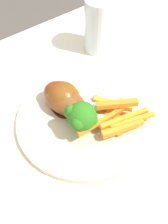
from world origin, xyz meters
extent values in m
cube|color=silver|center=(0.00, 0.00, 0.71)|extent=(1.00, 0.74, 0.03)
cylinder|color=#ACA695|center=(-0.44, -0.31, 0.35)|extent=(0.06, 0.06, 0.70)
cylinder|color=beige|center=(0.05, -0.05, 0.74)|extent=(0.26, 0.26, 0.01)
cylinder|color=#79AD4D|center=(0.07, -0.03, 0.75)|extent=(0.02, 0.02, 0.02)
sphere|color=#2C7E2D|center=(0.07, -0.03, 0.78)|extent=(0.04, 0.04, 0.04)
sphere|color=#2C7E2D|center=(0.08, -0.05, 0.79)|extent=(0.02, 0.02, 0.02)
sphere|color=#2C7E2D|center=(0.06, -0.03, 0.78)|extent=(0.02, 0.02, 0.02)
sphere|color=#2C7E2D|center=(0.06, -0.03, 0.78)|extent=(0.02, 0.02, 0.02)
cylinder|color=#89AC49|center=(0.07, -0.03, 0.75)|extent=(0.02, 0.02, 0.02)
sphere|color=#296F1A|center=(0.07, -0.03, 0.79)|extent=(0.05, 0.05, 0.05)
sphere|color=#296F1A|center=(0.08, -0.05, 0.78)|extent=(0.02, 0.02, 0.02)
sphere|color=#296F1A|center=(0.08, -0.02, 0.79)|extent=(0.03, 0.03, 0.03)
sphere|color=#296F1A|center=(0.08, -0.04, 0.80)|extent=(0.02, 0.02, 0.02)
sphere|color=#296F1A|center=(0.05, -0.03, 0.79)|extent=(0.02, 0.02, 0.02)
sphere|color=#296F1A|center=(0.06, -0.01, 0.78)|extent=(0.02, 0.02, 0.02)
cube|color=orange|center=(0.01, -0.03, 0.75)|extent=(0.06, 0.06, 0.01)
cube|color=orange|center=(0.01, 0.02, 0.76)|extent=(0.08, 0.03, 0.01)
cube|color=orange|center=(0.04, -0.03, 0.75)|extent=(0.03, 0.08, 0.01)
cube|color=orange|center=(0.01, -0.03, 0.75)|extent=(0.08, 0.03, 0.01)
cube|color=orange|center=(0.00, -0.02, 0.78)|extent=(0.07, 0.05, 0.01)
cube|color=orange|center=(-0.01, 0.02, 0.76)|extent=(0.09, 0.03, 0.01)
cube|color=orange|center=(0.03, -0.01, 0.77)|extent=(0.11, 0.01, 0.01)
cube|color=orange|center=(0.01, -0.03, 0.75)|extent=(0.03, 0.10, 0.01)
cube|color=orange|center=(0.00, 0.01, 0.76)|extent=(0.10, 0.03, 0.01)
cube|color=orange|center=(0.01, -0.02, 0.75)|extent=(0.01, 0.09, 0.01)
cube|color=orange|center=(0.00, -0.03, 0.77)|extent=(0.05, 0.06, 0.01)
cylinder|color=#541B0A|center=(0.06, -0.11, 0.74)|extent=(0.04, 0.04, 0.00)
ellipsoid|color=maroon|center=(0.06, -0.11, 0.77)|extent=(0.08, 0.09, 0.05)
cylinder|color=beige|center=(0.03, -0.06, 0.76)|extent=(0.03, 0.03, 0.01)
sphere|color=silver|center=(0.02, -0.04, 0.76)|extent=(0.02, 0.02, 0.02)
cylinder|color=#51240F|center=(0.06, -0.09, 0.74)|extent=(0.05, 0.05, 0.00)
ellipsoid|color=brown|center=(0.06, -0.09, 0.76)|extent=(0.08, 0.10, 0.04)
cylinder|color=beige|center=(0.04, -0.03, 0.76)|extent=(0.02, 0.03, 0.01)
sphere|color=silver|center=(0.03, -0.02, 0.76)|extent=(0.02, 0.02, 0.02)
cylinder|color=#4E240B|center=(0.06, -0.10, 0.74)|extent=(0.05, 0.05, 0.00)
ellipsoid|color=brown|center=(0.06, -0.10, 0.77)|extent=(0.07, 0.07, 0.05)
cylinder|color=beige|center=(0.05, -0.04, 0.76)|extent=(0.02, 0.04, 0.01)
sphere|color=silver|center=(0.05, -0.02, 0.76)|extent=(0.02, 0.02, 0.02)
cylinder|color=silver|center=(-0.11, -0.21, 0.79)|extent=(0.07, 0.07, 0.13)
camera|label=1|loc=(0.25, 0.23, 1.19)|focal=48.27mm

